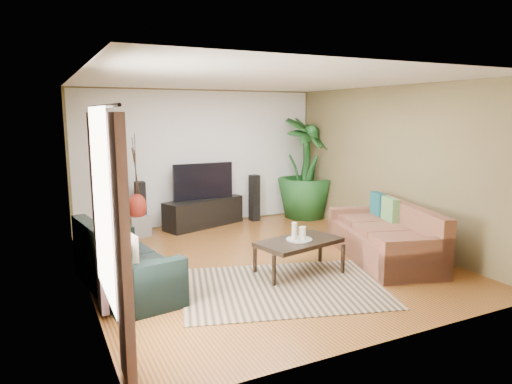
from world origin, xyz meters
TOP-DOWN VIEW (x-y plane):
  - floor at (0.00, 0.00)m, footprint 5.50×5.50m
  - ceiling at (0.00, 0.00)m, footprint 5.50×5.50m
  - wall_back at (0.00, 2.75)m, footprint 5.00×0.00m
  - wall_front at (0.00, -2.75)m, footprint 5.00×0.00m
  - wall_left at (-2.50, 0.00)m, footprint 0.00×5.50m
  - wall_right at (2.50, 0.00)m, footprint 0.00×5.50m
  - backwall_panel at (0.00, 2.74)m, footprint 4.90×0.00m
  - window_pane at (-2.48, -1.60)m, footprint 0.00×1.80m
  - curtain_near at (-2.43, -2.35)m, footprint 0.08×0.35m
  - curtain_far at (-2.43, -0.85)m, footprint 0.08×0.35m
  - curtain_rod at (-2.43, -1.60)m, footprint 0.03×1.90m
  - sofa_left at (-2.06, -0.22)m, footprint 1.11×2.03m
  - sofa_right at (1.76, -0.68)m, footprint 1.56×2.40m
  - area_rug at (-0.23, -1.07)m, footprint 2.98×2.47m
  - coffee_table at (0.24, -0.68)m, footprint 1.30×0.89m
  - candle_tray at (0.24, -0.68)m, footprint 0.37×0.37m
  - candle_tall at (0.18, -0.65)m, footprint 0.08×0.08m
  - candle_mid at (0.28, -0.72)m, footprint 0.08×0.08m
  - candle_short at (0.31, -0.62)m, footprint 0.08×0.08m
  - tv_stand at (-0.04, 2.50)m, footprint 1.73×0.99m
  - television at (-0.04, 2.50)m, footprint 1.21×0.07m
  - speaker_left at (-1.29, 2.47)m, footprint 0.18×0.20m
  - speaker_right at (1.08, 2.50)m, footprint 0.19×0.21m
  - potted_plant at (2.21, 2.29)m, footprint 1.64×1.64m
  - plant_pot at (2.21, 2.29)m, footprint 0.40×0.40m
  - pedestal at (-1.38, 2.33)m, footprint 0.44×0.44m
  - vase at (-1.38, 2.33)m, footprint 0.34×0.34m
  - side_table at (-2.03, 1.19)m, footprint 0.53×0.53m

SIDE VIEW (x-z plane):
  - floor at x=0.00m, z-range 0.00..0.00m
  - area_rug at x=-0.23m, z-range 0.00..0.01m
  - plant_pot at x=2.21m, z-range 0.00..0.31m
  - pedestal at x=-1.38m, z-range 0.00..0.38m
  - coffee_table at x=0.24m, z-range 0.00..0.48m
  - side_table at x=-2.03m, z-range 0.00..0.50m
  - tv_stand at x=-0.04m, z-range 0.00..0.55m
  - sofa_left at x=-2.06m, z-range 0.00..0.85m
  - sofa_right at x=1.76m, z-range 0.00..0.85m
  - speaker_right at x=1.08m, z-range 0.00..0.97m
  - speaker_left at x=-1.29m, z-range 0.00..0.98m
  - candle_tray at x=0.24m, z-range 0.48..0.50m
  - vase at x=-1.38m, z-range 0.31..0.79m
  - candle_short at x=0.31m, z-range 0.50..0.65m
  - candle_mid at x=0.28m, z-range 0.50..0.68m
  - candle_tall at x=0.18m, z-range 0.50..0.74m
  - television at x=-0.04m, z-range 0.55..1.27m
  - potted_plant at x=2.21m, z-range 0.00..2.14m
  - curtain_near at x=-2.43m, z-range 0.05..2.25m
  - curtain_far at x=-2.43m, z-range 0.05..2.25m
  - wall_left at x=-2.50m, z-range -1.40..4.10m
  - wall_right at x=2.50m, z-range -1.40..4.10m
  - wall_back at x=0.00m, z-range -1.15..3.85m
  - wall_front at x=0.00m, z-range -1.15..3.85m
  - backwall_panel at x=0.00m, z-range -1.10..3.80m
  - window_pane at x=-2.48m, z-range 0.50..2.30m
  - curtain_rod at x=-2.43m, z-range 2.28..2.31m
  - ceiling at x=0.00m, z-range 2.70..2.70m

